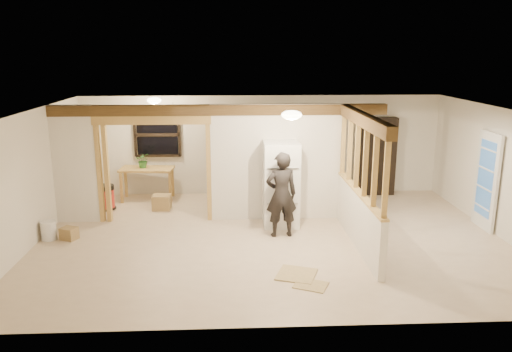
{
  "coord_description": "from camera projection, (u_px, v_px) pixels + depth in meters",
  "views": [
    {
      "loc": [
        -0.74,
        -9.17,
        3.56
      ],
      "look_at": [
        -0.28,
        0.4,
        1.16
      ],
      "focal_mm": 35.0,
      "sensor_mm": 36.0,
      "label": 1
    }
  ],
  "objects": [
    {
      "name": "doorway_frame",
      "position": [
        154.0,
        171.0,
        10.56
      ],
      "size": [
        2.46,
        0.14,
        2.2
      ],
      "primitive_type": "cube",
      "color": "tan",
      "rests_on": "floor"
    },
    {
      "name": "box_util_a",
      "position": [
        162.0,
        202.0,
        11.52
      ],
      "size": [
        0.42,
        0.37,
        0.34
      ],
      "primitive_type": "cube",
      "rotation": [
        0.0,
        0.0,
        -0.07
      ],
      "color": "#977949",
      "rests_on": "floor"
    },
    {
      "name": "floor_panel_near",
      "position": [
        297.0,
        274.0,
        8.17
      ],
      "size": [
        0.77,
        0.77,
        0.02
      ],
      "primitive_type": "cube",
      "rotation": [
        0.0,
        0.0,
        -0.35
      ],
      "color": "tan",
      "rests_on": "floor"
    },
    {
      "name": "shop_vac",
      "position": [
        106.0,
        197.0,
        11.49
      ],
      "size": [
        0.46,
        0.46,
        0.59
      ],
      "primitive_type": "cylinder",
      "rotation": [
        0.0,
        0.0,
        -0.01
      ],
      "color": "#B52319",
      "rests_on": "floor"
    },
    {
      "name": "wall_right",
      "position": [
        502.0,
        174.0,
        9.69
      ],
      "size": [
        0.01,
        6.5,
        2.5
      ],
      "primitive_type": "cube",
      "color": "silver",
      "rests_on": "floor"
    },
    {
      "name": "hanging_bulb",
      "position": [
        173.0,
        117.0,
        10.71
      ],
      "size": [
        0.07,
        0.07,
        0.07
      ],
      "primitive_type": "ellipsoid",
      "color": "#FFD88C",
      "rests_on": "ceiling"
    },
    {
      "name": "box_front",
      "position": [
        69.0,
        233.0,
        9.69
      ],
      "size": [
        0.37,
        0.34,
        0.24
      ],
      "primitive_type": "cube",
      "rotation": [
        0.0,
        0.0,
        -0.41
      ],
      "color": "#977949",
      "rests_on": "floor"
    },
    {
      "name": "window_back",
      "position": [
        157.0,
        135.0,
        12.35
      ],
      "size": [
        1.12,
        0.1,
        1.1
      ],
      "primitive_type": "cube",
      "color": "black",
      "rests_on": "wall_back"
    },
    {
      "name": "floor_panel_far",
      "position": [
        311.0,
        285.0,
        7.8
      ],
      "size": [
        0.62,
        0.57,
        0.02
      ],
      "primitive_type": "cube",
      "rotation": [
        0.0,
        0.0,
        -0.44
      ],
      "color": "tan",
      "rests_on": "floor"
    },
    {
      "name": "wall_left",
      "position": [
        31.0,
        179.0,
        9.27
      ],
      "size": [
        0.01,
        6.5,
        2.5
      ],
      "primitive_type": "cube",
      "color": "silver",
      "rests_on": "floor"
    },
    {
      "name": "wall_front",
      "position": [
        292.0,
        239.0,
        6.33
      ],
      "size": [
        9.0,
        0.01,
        2.5
      ],
      "primitive_type": "cube",
      "color": "silver",
      "rests_on": "floor"
    },
    {
      "name": "partition_center",
      "position": [
        277.0,
        163.0,
        10.65
      ],
      "size": [
        2.8,
        0.12,
        2.5
      ],
      "primitive_type": "cube",
      "color": "silver",
      "rests_on": "floor"
    },
    {
      "name": "work_table",
      "position": [
        148.0,
        184.0,
        12.24
      ],
      "size": [
        1.32,
        0.75,
        0.8
      ],
      "primitive_type": "cube",
      "rotation": [
        0.0,
        0.0,
        -0.09
      ],
      "color": "tan",
      "rests_on": "floor"
    },
    {
      "name": "pony_wall",
      "position": [
        358.0,
        219.0,
        9.35
      ],
      "size": [
        0.12,
        3.2,
        1.0
      ],
      "primitive_type": "cube",
      "color": "silver",
      "rests_on": "floor"
    },
    {
      "name": "header_beam_right",
      "position": [
        363.0,
        119.0,
        8.89
      ],
      "size": [
        0.18,
        3.3,
        0.22
      ],
      "primitive_type": "cube",
      "color": "#533A1C",
      "rests_on": "ceiling"
    },
    {
      "name": "refrigerator",
      "position": [
        281.0,
        184.0,
        10.34
      ],
      "size": [
        0.73,
        0.71,
        1.77
      ],
      "primitive_type": "cube",
      "color": "white",
      "rests_on": "floor"
    },
    {
      "name": "partition_left_stub",
      "position": [
        75.0,
        165.0,
        10.45
      ],
      "size": [
        0.9,
        0.12,
        2.5
      ],
      "primitive_type": "cube",
      "color": "silver",
      "rests_on": "floor"
    },
    {
      "name": "wall_back",
      "position": [
        262.0,
        145.0,
        12.63
      ],
      "size": [
        9.0,
        0.01,
        2.5
      ],
      "primitive_type": "cube",
      "color": "silver",
      "rests_on": "floor"
    },
    {
      "name": "bucket",
      "position": [
        49.0,
        230.0,
        9.67
      ],
      "size": [
        0.35,
        0.35,
        0.37
      ],
      "primitive_type": "cylinder",
      "rotation": [
        0.0,
        0.0,
        0.19
      ],
      "color": "white",
      "rests_on": "floor"
    },
    {
      "name": "woman",
      "position": [
        281.0,
        195.0,
        9.71
      ],
      "size": [
        0.67,
        0.48,
        1.7
      ],
      "primitive_type": "imported",
      "rotation": [
        0.0,
        0.0,
        3.27
      ],
      "color": "#272323",
      "rests_on": "floor"
    },
    {
      "name": "potted_plant",
      "position": [
        143.0,
        160.0,
        12.12
      ],
      "size": [
        0.37,
        0.32,
        0.37
      ],
      "primitive_type": "imported",
      "rotation": [
        0.0,
        0.0,
        0.1
      ],
      "color": "#2C672F",
      "rests_on": "work_table"
    },
    {
      "name": "header_beam_back",
      "position": [
        219.0,
        110.0,
        10.32
      ],
      "size": [
        7.0,
        0.18,
        0.22
      ],
      "primitive_type": "cube",
      "color": "#533A1C",
      "rests_on": "ceiling"
    },
    {
      "name": "floor",
      "position": [
        271.0,
        238.0,
        9.78
      ],
      "size": [
        9.0,
        6.5,
        0.01
      ],
      "primitive_type": "cube",
      "color": "beige",
      "rests_on": "ground"
    },
    {
      "name": "box_util_b",
      "position": [
        91.0,
        202.0,
        11.64
      ],
      "size": [
        0.38,
        0.38,
        0.3
      ],
      "primitive_type": "cube",
      "rotation": [
        0.0,
        0.0,
        0.2
      ],
      "color": "#977949",
      "rests_on": "floor"
    },
    {
      "name": "bookshelf",
      "position": [
        375.0,
        156.0,
        12.6
      ],
      "size": [
        0.98,
        0.33,
        1.97
      ],
      "primitive_type": "cube",
      "color": "black",
      "rests_on": "floor"
    },
    {
      "name": "stud_partition",
      "position": [
        361.0,
        159.0,
        9.07
      ],
      "size": [
        0.14,
        3.2,
        1.32
      ],
      "primitive_type": "cube",
      "color": "tan",
      "rests_on": "pony_wall"
    },
    {
      "name": "ceiling_dome_main",
      "position": [
        292.0,
        115.0,
        8.71
      ],
      "size": [
        0.36,
        0.36,
        0.16
      ],
      "primitive_type": "ellipsoid",
      "color": "#FFEABF",
      "rests_on": "ceiling"
    },
    {
      "name": "ceiling_dome_util",
      "position": [
        154.0,
        100.0,
        11.29
      ],
      "size": [
        0.32,
        0.32,
        0.14
      ],
      "primitive_type": "ellipsoid",
      "color": "#FFEABF",
      "rests_on": "ceiling"
    },
    {
      "name": "french_door",
      "position": [
        487.0,
        181.0,
        10.13
      ],
      "size": [
        0.12,
        0.86,
        2.0
      ],
      "primitive_type": "cube",
      "color": "white",
      "rests_on": "floor"
    },
    {
      "name": "ceiling",
      "position": [
        272.0,
        111.0,
        9.17
      ],
      "size": [
        9.0,
        6.5,
        0.01
      ],
      "primitive_type": "cube",
      "color": "white"
    }
  ]
}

